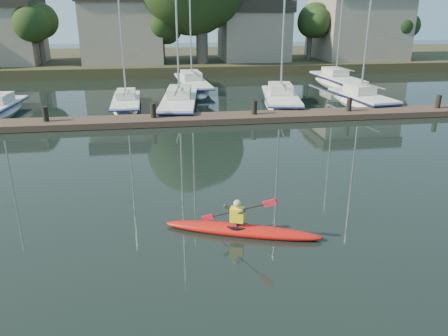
{
  "coord_description": "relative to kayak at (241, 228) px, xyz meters",
  "views": [
    {
      "loc": [
        -2.61,
        -11.28,
        6.34
      ],
      "look_at": [
        -0.53,
        2.64,
        1.2
      ],
      "focal_mm": 35.0,
      "sensor_mm": 36.0,
      "label": 1
    }
  ],
  "objects": [
    {
      "name": "ground",
      "position": [
        0.38,
        -0.14,
        -0.19
      ],
      "size": [
        160.0,
        160.0,
        0.0
      ],
      "primitive_type": "plane",
      "color": "black",
      "rests_on": "ground"
    },
    {
      "name": "kayak",
      "position": [
        0.0,
        0.0,
        0.0
      ],
      "size": [
        4.7,
        2.22,
        1.53
      ],
      "rotation": [
        0.0,
        0.0,
        -0.35
      ],
      "color": "#B2130D",
      "rests_on": "ground"
    },
    {
      "name": "dock",
      "position": [
        0.38,
        13.86,
        0.02
      ],
      "size": [
        34.0,
        2.0,
        1.8
      ],
      "color": "#4E382C",
      "rests_on": "ground"
    },
    {
      "name": "sailboat_1",
      "position": [
        -4.5,
        18.9,
        -0.35
      ],
      "size": [
        2.08,
        7.7,
        12.51
      ],
      "rotation": [
        0.0,
        0.0,
        0.02
      ],
      "color": "white",
      "rests_on": "ground"
    },
    {
      "name": "sailboat_2",
      "position": [
        -0.92,
        18.06,
        -0.39
      ],
      "size": [
        3.42,
        10.0,
        16.23
      ],
      "rotation": [
        0.0,
        0.0,
        -0.12
      ],
      "color": "white",
      "rests_on": "ground"
    },
    {
      "name": "sailboat_3",
      "position": [
        6.26,
        18.32,
        -0.4
      ],
      "size": [
        3.86,
        9.2,
        14.4
      ],
      "rotation": [
        0.0,
        0.0,
        -0.18
      ],
      "color": "white",
      "rests_on": "ground"
    },
    {
      "name": "sailboat_4",
      "position": [
        12.01,
        17.59,
        -0.39
      ],
      "size": [
        3.07,
        7.72,
        12.78
      ],
      "rotation": [
        0.0,
        0.0,
        0.11
      ],
      "color": "white",
      "rests_on": "ground"
    },
    {
      "name": "sailboat_6",
      "position": [
        0.62,
        26.15,
        -0.38
      ],
      "size": [
        2.95,
        10.81,
        16.98
      ],
      "rotation": [
        0.0,
        0.0,
        0.07
      ],
      "color": "white",
      "rests_on": "ground"
    },
    {
      "name": "sailboat_7",
      "position": [
        13.66,
        26.26,
        -0.4
      ],
      "size": [
        2.88,
        9.03,
        14.36
      ],
      "rotation": [
        0.0,
        0.0,
        0.06
      ],
      "color": "white",
      "rests_on": "ground"
    },
    {
      "name": "shore",
      "position": [
        2.0,
        40.15,
        3.04
      ],
      "size": [
        90.0,
        25.25,
        12.75
      ],
      "color": "#2B341A",
      "rests_on": "ground"
    }
  ]
}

